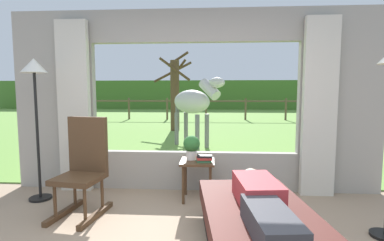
{
  "coord_description": "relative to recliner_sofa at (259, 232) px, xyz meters",
  "views": [
    {
      "loc": [
        0.24,
        -1.86,
        1.4
      ],
      "look_at": [
        0.0,
        1.8,
        1.05
      ],
      "focal_mm": 27.1,
      "sensor_mm": 36.0,
      "label": 1
    }
  ],
  "objects": [
    {
      "name": "potted_plant",
      "position": [
        -0.67,
        1.37,
        0.48
      ],
      "size": [
        0.22,
        0.22,
        0.32
      ],
      "color": "silver",
      "rests_on": "side_table"
    },
    {
      "name": "recliner_sofa",
      "position": [
        0.0,
        0.0,
        0.0
      ],
      "size": [
        1.08,
        1.79,
        0.42
      ],
      "rotation": [
        0.0,
        0.0,
        0.11
      ],
      "color": "black",
      "rests_on": "ground_plane"
    },
    {
      "name": "pasture_fence_line",
      "position": [
        -0.65,
        12.38,
        0.53
      ],
      "size": [
        16.1,
        0.1,
        1.1
      ],
      "color": "brown",
      "rests_on": "outdoor_pasture_lawn"
    },
    {
      "name": "book_stack",
      "position": [
        -0.49,
        1.25,
        0.34
      ],
      "size": [
        0.21,
        0.16,
        0.08
      ],
      "color": "#337247",
      "rests_on": "side_table"
    },
    {
      "name": "floor_lamp_left",
      "position": [
        -2.65,
        1.18,
        1.26
      ],
      "size": [
        0.32,
        0.32,
        1.83
      ],
      "color": "black",
      "rests_on": "ground_plane"
    },
    {
      "name": "curtain_panel_right",
      "position": [
        1.04,
        1.58,
        0.98
      ],
      "size": [
        0.44,
        0.1,
        2.4
      ],
      "primitive_type": "cube",
      "color": "beige",
      "rests_on": "ground_plane"
    },
    {
      "name": "reclining_person",
      "position": [
        0.0,
        -0.05,
        0.3
      ],
      "size": [
        0.4,
        1.44,
        0.22
      ],
      "rotation": [
        0.0,
        0.0,
        0.11
      ],
      "color": "#B23338",
      "rests_on": "recliner_sofa"
    },
    {
      "name": "pasture_tree",
      "position": [
        -1.72,
        8.1,
        1.2
      ],
      "size": [
        1.45,
        1.32,
        2.88
      ],
      "color": "#4C3823",
      "rests_on": "outdoor_pasture_lawn"
    },
    {
      "name": "side_table",
      "position": [
        -0.59,
        1.31,
        0.21
      ],
      "size": [
        0.44,
        0.44,
        0.52
      ],
      "color": "#4C331E",
      "rests_on": "ground_plane"
    },
    {
      "name": "curtain_panel_left",
      "position": [
        -2.34,
        1.58,
        0.98
      ],
      "size": [
        0.44,
        0.1,
        2.4
      ],
      "primitive_type": "cube",
      "color": "beige",
      "rests_on": "ground_plane"
    },
    {
      "name": "horse",
      "position": [
        -0.86,
        4.97,
        0.94
      ],
      "size": [
        1.5,
        1.55,
        1.73
      ],
      "rotation": [
        0.0,
        0.0,
        -2.38
      ],
      "color": "#B2B2AD",
      "rests_on": "outdoor_pasture_lawn"
    },
    {
      "name": "distant_hill_ridge",
      "position": [
        -0.65,
        22.46,
        0.98
      ],
      "size": [
        36.0,
        2.0,
        2.4
      ],
      "primitive_type": "cube",
      "color": "#46732A",
      "rests_on": "ground_plane"
    },
    {
      "name": "back_wall_with_window",
      "position": [
        -0.65,
        1.72,
        1.03
      ],
      "size": [
        5.2,
        0.12,
        2.55
      ],
      "color": "#9E998E",
      "rests_on": "ground_plane"
    },
    {
      "name": "rocking_chair",
      "position": [
        -1.88,
        0.8,
        0.33
      ],
      "size": [
        0.55,
        0.74,
        1.12
      ],
      "rotation": [
        0.0,
        0.0,
        -0.14
      ],
      "color": "#4C331E",
      "rests_on": "ground_plane"
    },
    {
      "name": "outdoor_pasture_lawn",
      "position": [
        -0.65,
        12.62,
        -0.21
      ],
      "size": [
        36.0,
        21.68,
        0.02
      ],
      "primitive_type": "cube",
      "color": "olive",
      "rests_on": "ground_plane"
    }
  ]
}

